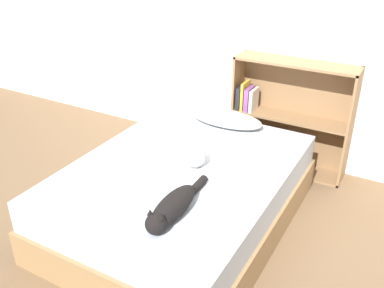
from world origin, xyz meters
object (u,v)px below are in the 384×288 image
Objects in this scene: bookshelf at (288,114)px; pillow at (226,119)px; cat_light at (188,149)px; cat_dark at (172,207)px; bed at (182,194)px.

pillow is at bearing -132.57° from bookshelf.
cat_light is 0.69m from cat_dark.
cat_dark is (0.27, -1.27, 0.01)m from pillow.
bookshelf is (0.12, 1.70, -0.04)m from cat_dark.
pillow is 0.63m from cat_light.
bookshelf is at bearing 110.12° from cat_light.
bookshelf reaches higher than cat_light.
bed is 0.33m from cat_light.
cat_light is 0.77× the size of cat_dark.
bed is 3.76× the size of cat_light.
bed is 2.96× the size of pillow.
cat_light reaches higher than bed.
bed is at bearing -40.70° from cat_light.
pillow is at bearing 130.75° from cat_light.
bookshelf is (0.37, 1.18, 0.26)m from bed.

